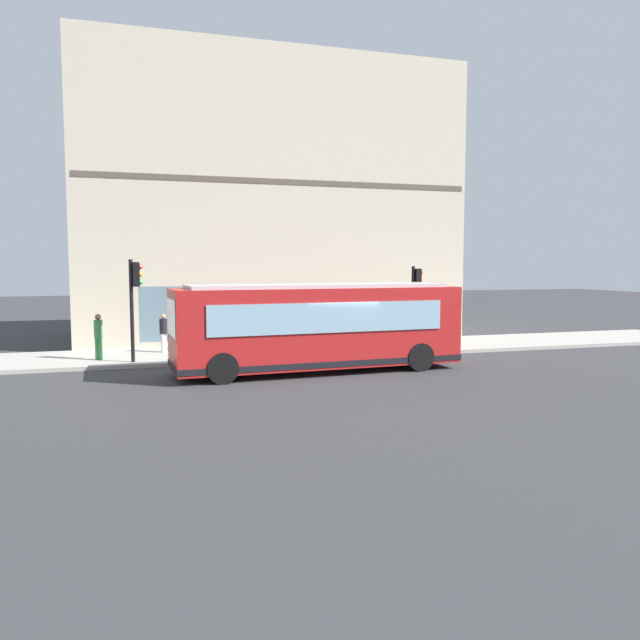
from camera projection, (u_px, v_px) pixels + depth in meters
ground at (333, 371)px, 21.82m from camera, size 120.00×120.00×0.00m
sidewalk_curb at (298, 351)px, 26.48m from camera, size 4.59×40.00×0.15m
building_corner at (264, 206)px, 32.27m from camera, size 8.87×18.38×13.60m
city_bus_nearside at (318, 327)px, 21.65m from camera, size 3.05×10.16×3.07m
traffic_light_near_corner at (416, 292)px, 25.75m from camera, size 0.32×0.49×3.53m
traffic_light_down_block at (135, 291)px, 22.75m from camera, size 0.32×0.49×3.78m
fire_hydrant at (432, 333)px, 29.50m from camera, size 0.35×0.35×0.74m
pedestrian_near_building_entrance at (298, 333)px, 24.82m from camera, size 0.32×0.32×1.55m
pedestrian_by_light_pole at (98, 333)px, 23.40m from camera, size 0.32×0.32×1.74m
pedestrian_walking_along_curb at (163, 330)px, 25.44m from camera, size 0.32×0.32×1.58m
newspaper_vending_box at (189, 339)px, 26.32m from camera, size 0.44×0.42×0.90m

